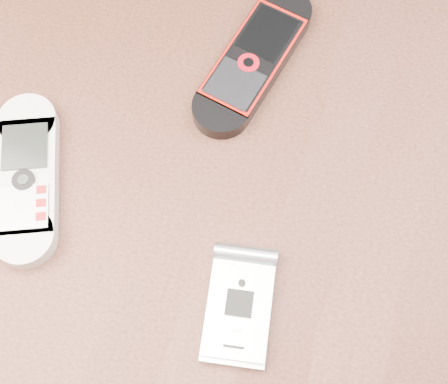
{
  "coord_description": "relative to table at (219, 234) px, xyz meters",
  "views": [
    {
      "loc": [
        0.06,
        -0.18,
        1.23
      ],
      "look_at": [
        0.01,
        0.0,
        0.76
      ],
      "focal_mm": 50.0,
      "sensor_mm": 36.0,
      "label": 1
    }
  ],
  "objects": [
    {
      "name": "nokia_white",
      "position": [
        -0.16,
        -0.03,
        0.11
      ],
      "size": [
        0.1,
        0.16,
        0.02
      ],
      "primitive_type": "cube",
      "rotation": [
        0.0,
        0.0,
        0.38
      ],
      "color": "silver",
      "rests_on": "table"
    },
    {
      "name": "motorola_razr",
      "position": [
        0.04,
        -0.09,
        0.11
      ],
      "size": [
        0.06,
        0.1,
        0.01
      ],
      "primitive_type": "cube",
      "rotation": [
        0.0,
        0.0,
        0.16
      ],
      "color": "silver",
      "rests_on": "table"
    },
    {
      "name": "ground",
      "position": [
        0.0,
        0.0,
        -0.64
      ],
      "size": [
        4.0,
        4.0,
        0.0
      ],
      "primitive_type": "plane",
      "color": "#472B19",
      "rests_on": "ground"
    },
    {
      "name": "table",
      "position": [
        0.0,
        0.0,
        0.0
      ],
      "size": [
        1.2,
        0.8,
        0.75
      ],
      "color": "black",
      "rests_on": "ground"
    },
    {
      "name": "nokia_black_red",
      "position": [
        -0.01,
        0.13,
        0.11
      ],
      "size": [
        0.09,
        0.18,
        0.02
      ],
      "primitive_type": "cube",
      "rotation": [
        0.0,
        0.0,
        -0.22
      ],
      "color": "black",
      "rests_on": "table"
    }
  ]
}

